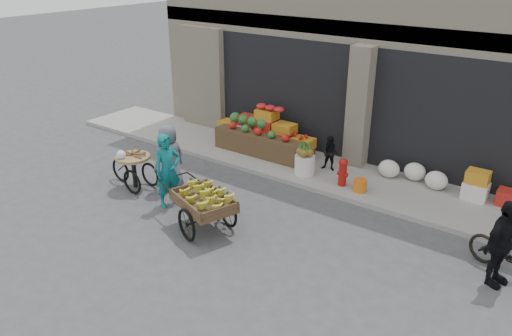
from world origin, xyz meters
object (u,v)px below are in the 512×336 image
Objects in this scene: vendor_woman at (168,171)px; tricycle_cart at (133,166)px; cyclist at (501,244)px; pineapple_bin at (305,165)px; orange_bucket at (360,185)px; fire_hydrant at (343,171)px; seated_person at (330,153)px; banana_cart at (202,199)px; vendor_grey at (169,157)px.

tricycle_cart is (-1.39, 0.18, -0.30)m from vendor_woman.
vendor_woman is 6.88m from cyclist.
cyclist reaches higher than pineapple_bin.
orange_bucket is 4.55m from vendor_woman.
fire_hydrant reaches higher than pineapple_bin.
fire_hydrant is 0.76× the size of seated_person.
pineapple_bin is 3.52m from banana_cart.
orange_bucket is 3.95m from banana_cart.
vendor_woman is at bearing -132.96° from fire_hydrant.
tricycle_cart is (-2.74, 0.55, -0.15)m from banana_cart.
vendor_grey is (-3.97, -2.35, 0.55)m from orange_bucket.
seated_person is 0.65× the size of tricycle_cart.
vendor_grey is (0.78, 0.48, 0.26)m from tricycle_cart.
pineapple_bin is 4.31m from tricycle_cart.
tricycle_cart is 0.88× the size of cyclist.
vendor_woman is at bearing -175.84° from banana_cart.
vendor_woman is (-1.36, 0.37, 0.15)m from banana_cart.
banana_cart is at bearing -9.06° from tricycle_cart.
cyclist is (5.01, -1.89, 0.44)m from pineapple_bin.
pineapple_bin reaches higher than orange_bucket.
cyclist reaches higher than orange_bucket.
vendor_grey reaches higher than tricycle_cart.
fire_hydrant is at bearing 174.29° from orange_bucket.
tricycle_cart is (-3.54, -3.54, -0.02)m from seated_person.
vendor_woman is 1.06× the size of cyclist.
orange_bucket is (0.50, -0.05, -0.23)m from fire_hydrant.
cyclist is at bearing 9.53° from tricycle_cart.
fire_hydrant is at bearing 36.42° from tricycle_cart.
vendor_woman is at bearing -5.16° from tricycle_cart.
vendor_woman is at bearing -130.11° from seated_person.
orange_bucket is 1.42m from seated_person.
orange_bucket is at bearing 33.07° from tricycle_cart.
banana_cart is 2.22m from vendor_grey.
vendor_grey is at bearing -149.30° from orange_bucket.
seated_person is at bearing 56.31° from pineapple_bin.
banana_cart is 1.75× the size of tricycle_cart.
tricycle_cart is (-4.24, -2.89, 0.06)m from fire_hydrant.
pineapple_bin is at bearing 176.42° from orange_bucket.
seated_person reaches higher than banana_cart.
vendor_woman reaches higher than tricycle_cart.
fire_hydrant is 0.96m from seated_person.
pineapple_bin is at bearing -13.64° from vendor_woman.
banana_cart is 1.54× the size of cyclist.
orange_bucket is at bearing 78.71° from banana_cart.
pineapple_bin is 5.37m from cyclist.
banana_cart is at bearing -120.56° from orange_bucket.
seated_person is 4.30m from vendor_woman.
cyclist is at bearing 108.00° from vendor_grey.
tricycle_cart is at bearing -145.03° from seated_person.
tricycle_cart is at bearing 98.41° from vendor_woman.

